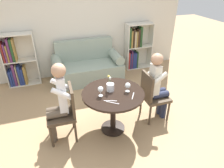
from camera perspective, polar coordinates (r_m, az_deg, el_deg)
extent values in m
plane|color=tan|center=(3.49, 0.27, -12.61)|extent=(16.00, 16.00, 0.00)
cube|color=beige|center=(4.94, -8.96, 17.76)|extent=(5.20, 0.05, 2.70)
cylinder|color=black|center=(3.05, 0.30, -2.68)|extent=(0.96, 0.96, 0.03)
cylinder|color=black|center=(3.25, 0.29, -7.89)|extent=(0.09, 0.09, 0.66)
cylinder|color=black|center=(3.48, 0.27, -12.43)|extent=(0.40, 0.40, 0.03)
cube|color=gray|center=(4.87, -6.86, 3.47)|extent=(1.61, 0.80, 0.42)
cube|color=gray|center=(4.98, -8.00, 9.77)|extent=(1.39, 0.16, 0.50)
cylinder|color=gray|center=(4.66, -15.48, 5.68)|extent=(0.22, 0.72, 0.22)
cylinder|color=gray|center=(4.91, 0.92, 8.00)|extent=(0.22, 0.72, 0.22)
cube|color=silver|center=(5.06, -24.59, 6.76)|extent=(0.70, 0.02, 1.19)
cube|color=silver|center=(5.00, -28.50, 5.53)|extent=(0.02, 0.28, 1.19)
cube|color=silver|center=(4.91, -20.75, 6.90)|extent=(0.02, 0.28, 1.19)
cube|color=silver|center=(5.18, -23.32, 0.30)|extent=(0.66, 0.28, 0.02)
cube|color=silver|center=(4.94, -24.66, 6.22)|extent=(0.66, 0.28, 0.02)
cube|color=silver|center=(4.77, -26.16, 12.66)|extent=(0.66, 0.28, 0.02)
cube|color=navy|center=(5.13, -26.93, 1.66)|extent=(0.05, 0.23, 0.37)
cube|color=navy|center=(5.12, -26.41, 1.87)|extent=(0.03, 0.23, 0.40)
cube|color=#602D5B|center=(5.09, -26.04, 2.57)|extent=(0.05, 0.23, 0.52)
cube|color=tan|center=(5.09, -25.43, 2.46)|extent=(0.03, 0.23, 0.48)
cube|color=navy|center=(5.08, -24.82, 2.50)|extent=(0.05, 0.23, 0.47)
cube|color=navy|center=(5.09, -24.15, 2.24)|extent=(0.04, 0.23, 0.39)
cube|color=olive|center=(5.07, -23.55, 2.52)|extent=(0.05, 0.23, 0.43)
cube|color=maroon|center=(4.91, -28.69, 7.99)|extent=(0.03, 0.23, 0.43)
cube|color=#602D5B|center=(4.91, -28.16, 7.92)|extent=(0.03, 0.23, 0.40)
cube|color=olive|center=(4.90, -27.66, 7.84)|extent=(0.03, 0.23, 0.37)
cube|color=#602D5B|center=(4.88, -27.28, 8.67)|extent=(0.05, 0.23, 0.51)
cube|color=#234723|center=(4.87, -26.62, 8.71)|extent=(0.04, 0.23, 0.49)
cube|color=olive|center=(4.86, -26.11, 8.82)|extent=(0.03, 0.23, 0.49)
cube|color=silver|center=(5.53, 7.02, 11.06)|extent=(0.70, 0.02, 1.19)
cube|color=silver|center=(5.28, 4.21, 10.31)|extent=(0.02, 0.28, 1.19)
cube|color=silver|center=(5.57, 10.82, 10.90)|extent=(0.02, 0.28, 1.19)
cube|color=silver|center=(5.63, 7.21, 4.99)|extent=(0.66, 0.28, 0.02)
cube|color=silver|center=(5.42, 7.60, 10.63)|extent=(0.66, 0.28, 0.02)
cube|color=silver|center=(5.26, 8.04, 16.68)|extent=(0.66, 0.28, 0.02)
cube|color=maroon|center=(5.42, 4.57, 6.90)|extent=(0.04, 0.23, 0.46)
cube|color=navy|center=(5.44, 4.98, 6.74)|extent=(0.03, 0.23, 0.42)
cube|color=#602D5B|center=(5.44, 5.37, 7.12)|extent=(0.03, 0.23, 0.49)
cube|color=navy|center=(5.48, 5.87, 6.84)|extent=(0.05, 0.23, 0.42)
cube|color=navy|center=(5.50, 6.40, 6.94)|extent=(0.05, 0.23, 0.42)
cube|color=#234723|center=(5.51, 6.86, 7.13)|extent=(0.03, 0.23, 0.45)
cube|color=#234723|center=(5.21, 4.84, 13.07)|extent=(0.04, 0.23, 0.51)
cube|color=olive|center=(5.24, 5.33, 12.73)|extent=(0.04, 0.23, 0.43)
cube|color=#332319|center=(5.26, 5.85, 12.97)|extent=(0.03, 0.23, 0.47)
cube|color=tan|center=(5.29, 6.31, 12.64)|extent=(0.05, 0.23, 0.40)
cube|color=olive|center=(5.30, 6.80, 12.70)|extent=(0.03, 0.23, 0.41)
cube|color=#332319|center=(5.32, 7.29, 12.98)|extent=(0.05, 0.23, 0.45)
cube|color=#234723|center=(5.34, 7.92, 13.32)|extent=(0.05, 0.23, 0.51)
cylinder|color=#473828|center=(3.46, -17.09, -10.24)|extent=(0.04, 0.04, 0.40)
cylinder|color=#473828|center=(3.19, -16.88, -14.25)|extent=(0.04, 0.04, 0.40)
cylinder|color=#473828|center=(3.45, -11.15, -9.40)|extent=(0.04, 0.04, 0.40)
cylinder|color=#473828|center=(3.18, -10.34, -13.33)|extent=(0.04, 0.04, 0.40)
cube|color=#473828|center=(3.17, -14.36, -8.69)|extent=(0.43, 0.43, 0.05)
cube|color=#473828|center=(3.03, -11.38, -4.45)|extent=(0.05, 0.38, 0.45)
cylinder|color=#473828|center=(3.66, 15.76, -7.58)|extent=(0.04, 0.04, 0.40)
cylinder|color=#473828|center=(3.89, 13.00, -4.62)|extent=(0.04, 0.04, 0.40)
cylinder|color=#473828|center=(3.49, 10.77, -8.84)|extent=(0.04, 0.04, 0.40)
cylinder|color=#473828|center=(3.74, 8.24, -5.65)|extent=(0.04, 0.04, 0.40)
cube|color=#473828|center=(3.56, 12.32, -3.70)|extent=(0.42, 0.42, 0.05)
cube|color=#473828|center=(3.35, 9.95, -0.73)|extent=(0.04, 0.38, 0.45)
cylinder|color=brown|center=(3.35, -16.77, -11.17)|extent=(0.11, 0.11, 0.45)
cylinder|color=brown|center=(3.26, -16.70, -12.40)|extent=(0.11, 0.11, 0.45)
cylinder|color=brown|center=(3.18, -15.51, -7.14)|extent=(0.30, 0.12, 0.11)
cylinder|color=brown|center=(3.09, -15.39, -8.32)|extent=(0.30, 0.12, 0.11)
cube|color=white|center=(2.97, -14.09, -2.95)|extent=(0.13, 0.20, 0.57)
cylinder|color=white|center=(3.04, -14.50, -0.12)|extent=(0.29, 0.08, 0.23)
cylinder|color=white|center=(2.80, -14.11, -2.75)|extent=(0.29, 0.08, 0.23)
sphere|color=tan|center=(2.78, -15.05, 3.76)|extent=(0.20, 0.20, 0.20)
cylinder|color=#282D47|center=(3.71, 14.57, -6.27)|extent=(0.11, 0.11, 0.45)
cylinder|color=#282D47|center=(3.79, 13.72, -5.35)|extent=(0.11, 0.11, 0.45)
cylinder|color=#282D47|center=(3.51, 13.60, -3.00)|extent=(0.30, 0.11, 0.11)
cylinder|color=#282D47|center=(3.59, 12.73, -2.11)|extent=(0.30, 0.11, 0.11)
cube|color=silver|center=(3.36, 12.07, 1.12)|extent=(0.12, 0.20, 0.54)
cylinder|color=silver|center=(3.22, 13.38, 1.35)|extent=(0.29, 0.07, 0.23)
cylinder|color=silver|center=(3.42, 11.14, 3.41)|extent=(0.29, 0.07, 0.23)
sphere|color=tan|center=(3.20, 12.76, 6.91)|extent=(0.19, 0.19, 0.19)
cylinder|color=white|center=(2.97, -3.23, -3.32)|extent=(0.06, 0.06, 0.00)
cylinder|color=white|center=(2.95, -3.25, -2.67)|extent=(0.01, 0.01, 0.08)
sphere|color=white|center=(2.91, -3.29, -1.48)|extent=(0.08, 0.08, 0.08)
sphere|color=beige|center=(2.91, -3.28, -1.65)|extent=(0.06, 0.06, 0.06)
cylinder|color=white|center=(3.08, 4.45, -2.06)|extent=(0.06, 0.06, 0.00)
cylinder|color=white|center=(3.06, 4.47, -1.50)|extent=(0.01, 0.01, 0.07)
sphere|color=white|center=(3.02, 4.52, -0.42)|extent=(0.09, 0.09, 0.09)
sphere|color=#E58E75|center=(3.03, 4.51, -0.59)|extent=(0.06, 0.06, 0.06)
cylinder|color=silver|center=(3.06, -0.48, -0.92)|extent=(0.12, 0.12, 0.12)
cylinder|color=#4C7A42|center=(3.00, -0.61, 0.77)|extent=(0.01, 0.01, 0.10)
sphere|color=silver|center=(2.98, -0.61, 1.61)|extent=(0.04, 0.04, 0.04)
cylinder|color=#4C7A42|center=(3.01, -0.95, 1.15)|extent=(0.01, 0.01, 0.13)
sphere|color=#EACC4C|center=(2.98, -0.96, 2.22)|extent=(0.04, 0.04, 0.04)
cylinder|color=#4C7A42|center=(2.98, -0.57, 0.77)|extent=(0.01, 0.01, 0.12)
sphere|color=silver|center=(2.95, -0.58, 1.75)|extent=(0.04, 0.04, 0.04)
cube|color=silver|center=(2.85, -0.44, -4.79)|extent=(0.18, 0.08, 0.00)
cube|color=silver|center=(2.98, 6.02, -3.32)|extent=(0.11, 0.17, 0.00)
cube|color=silver|center=(2.81, 0.20, -5.35)|extent=(0.16, 0.12, 0.00)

